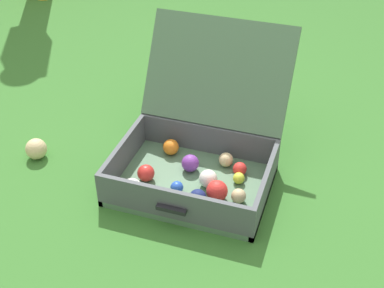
% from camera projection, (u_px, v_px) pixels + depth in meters
% --- Properties ---
extents(ground_plane, '(16.00, 16.00, 0.00)m').
position_uv_depth(ground_plane, '(190.00, 196.00, 2.03)').
color(ground_plane, '#336B28').
extents(open_suitcase, '(0.59, 0.69, 0.53)m').
position_uv_depth(open_suitcase, '(199.00, 151.00, 2.06)').
color(open_suitcase, '#4C7051').
rests_on(open_suitcase, ground).
extents(stray_ball_on_grass, '(0.09, 0.09, 0.09)m').
position_uv_depth(stray_ball_on_grass, '(36.00, 149.00, 2.20)').
color(stray_ball_on_grass, '#D1B784').
rests_on(stray_ball_on_grass, ground).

